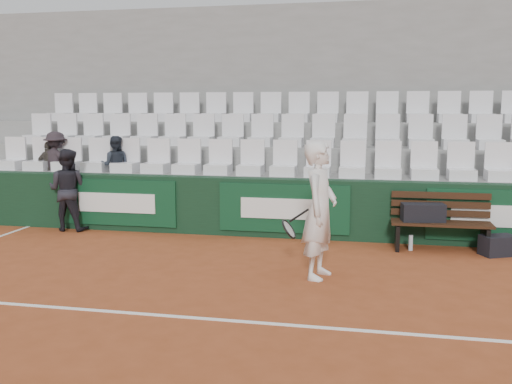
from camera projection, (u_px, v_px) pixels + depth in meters
name	position (u px, v px, depth m)	size (l,w,h in m)	color
ground	(246.00, 322.00, 5.87)	(80.00, 80.00, 0.00)	#964422
court_baseline	(246.00, 322.00, 5.87)	(18.00, 0.06, 0.01)	white
back_barrier	(301.00, 208.00, 9.65)	(18.00, 0.34, 1.00)	#10311C
grandstand_tier_front	(301.00, 202.00, 10.28)	(18.00, 0.95, 1.00)	gray
grandstand_tier_mid	(307.00, 183.00, 11.17)	(18.00, 0.95, 1.45)	gray
grandstand_tier_back	(313.00, 167.00, 12.06)	(18.00, 0.95, 1.90)	gray
grandstand_rear_wall	(316.00, 108.00, 12.48)	(18.00, 0.30, 4.40)	gray
seat_row_front	(301.00, 158.00, 9.99)	(11.90, 0.44, 0.63)	silver
seat_row_mid	(307.00, 130.00, 10.85)	(11.90, 0.44, 0.63)	silver
seat_row_back	(313.00, 107.00, 11.70)	(11.90, 0.44, 0.63)	silver
bench_left	(441.00, 236.00, 8.79)	(1.50, 0.56, 0.45)	#331C0F
sports_bag_left	(423.00, 212.00, 8.80)	(0.65, 0.28, 0.28)	black
sports_bag_ground	(498.00, 245.00, 8.52)	(0.50, 0.30, 0.30)	black
water_bottle_near	(411.00, 243.00, 8.82)	(0.07, 0.07, 0.24)	silver
tennis_player	(320.00, 210.00, 7.31)	(0.77, 0.72, 1.77)	white
ball_kid	(68.00, 190.00, 10.21)	(0.71, 0.56, 1.47)	black
spectator_a	(55.00, 139.00, 10.94)	(0.77, 0.44, 1.19)	black
spectator_b	(48.00, 144.00, 10.98)	(0.59, 0.25, 1.00)	#37322C
spectator_c	(115.00, 142.00, 10.70)	(0.55, 0.42, 1.12)	#202630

